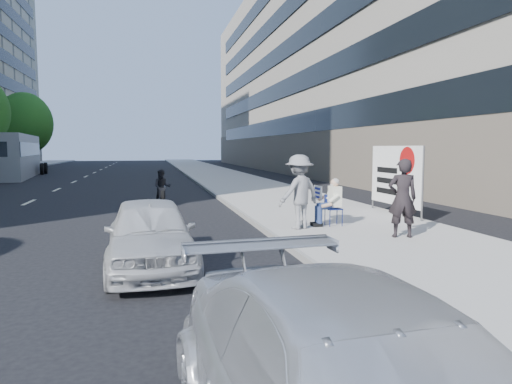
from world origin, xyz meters
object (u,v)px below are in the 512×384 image
object	(u,v)px
pedestrian_woman	(402,198)
motorcycle	(162,189)
white_sedan_near	(150,233)
seated_protester	(330,199)
protest_banner	(395,175)
jogger	(299,192)
bus	(14,156)

from	to	relation	value
pedestrian_woman	motorcycle	bearing A→B (deg)	-43.84
motorcycle	white_sedan_near	bearing A→B (deg)	-90.62
seated_protester	protest_banner	distance (m)	3.35
pedestrian_woman	protest_banner	size ratio (longest dim) A/B	0.61
protest_banner	motorcycle	world-z (taller)	protest_banner
jogger	bus	bearing A→B (deg)	-85.85
pedestrian_woman	protest_banner	bearing A→B (deg)	-102.41
seated_protester	jogger	distance (m)	1.04
jogger	white_sedan_near	world-z (taller)	jogger
jogger	bus	distance (m)	30.77
pedestrian_woman	protest_banner	distance (m)	4.01
jogger	motorcycle	xyz separation A→B (m)	(-3.34, 7.31, -0.49)
pedestrian_woman	white_sedan_near	world-z (taller)	pedestrian_woman
bus	jogger	bearing A→B (deg)	-69.27
seated_protester	pedestrian_woman	distance (m)	2.22
pedestrian_woman	motorcycle	size ratio (longest dim) A/B	0.92
protest_banner	bus	bearing A→B (deg)	125.09
seated_protester	pedestrian_woman	xyz separation A→B (m)	(1.05, -1.95, 0.22)
jogger	motorcycle	world-z (taller)	jogger
motorcycle	pedestrian_woman	bearing A→B (deg)	-56.87
jogger	white_sedan_near	distance (m)	4.70
white_sedan_near	bus	world-z (taller)	bus
motorcycle	jogger	bearing A→B (deg)	-63.13
pedestrian_woman	motorcycle	distance (m)	10.48
white_sedan_near	seated_protester	bearing A→B (deg)	29.11
motorcycle	protest_banner	bearing A→B (deg)	-34.75
seated_protester	motorcycle	world-z (taller)	seated_protester
seated_protester	white_sedan_near	xyz separation A→B (m)	(-4.82, -2.92, -0.20)
bus	white_sedan_near	bearing A→B (deg)	-77.68
seated_protester	bus	bearing A→B (deg)	118.99
protest_banner	pedestrian_woman	bearing A→B (deg)	-117.73
jogger	pedestrian_woman	bearing A→B (deg)	117.32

